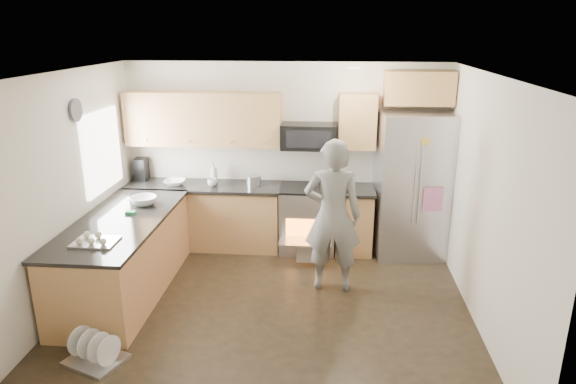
# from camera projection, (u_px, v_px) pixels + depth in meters

# --- Properties ---
(ground) EXTENTS (4.50, 4.50, 0.00)m
(ground) POSITION_uv_depth(u_px,v_px,m) (269.00, 308.00, 5.81)
(ground) COLOR black
(ground) RESTS_ON ground
(room_shell) EXTENTS (4.54, 4.04, 2.62)m
(room_shell) POSITION_uv_depth(u_px,v_px,m) (264.00, 165.00, 5.32)
(room_shell) COLOR beige
(room_shell) RESTS_ON ground
(back_cabinet_run) EXTENTS (4.45, 0.64, 2.50)m
(back_cabinet_run) POSITION_uv_depth(u_px,v_px,m) (242.00, 182.00, 7.22)
(back_cabinet_run) COLOR #BD774B
(back_cabinet_run) RESTS_ON ground
(peninsula) EXTENTS (0.96, 2.36, 1.03)m
(peninsula) POSITION_uv_depth(u_px,v_px,m) (124.00, 256.00, 6.05)
(peninsula) COLOR #BD774B
(peninsula) RESTS_ON ground
(stove_range) EXTENTS (0.76, 0.97, 1.79)m
(stove_range) POSITION_uv_depth(u_px,v_px,m) (308.00, 204.00, 7.18)
(stove_range) COLOR #B7B7BC
(stove_range) RESTS_ON ground
(refrigerator) EXTENTS (1.04, 0.85, 1.99)m
(refrigerator) POSITION_uv_depth(u_px,v_px,m) (412.00, 185.00, 6.98)
(refrigerator) COLOR #B7B7BC
(refrigerator) RESTS_ON ground
(person) EXTENTS (0.68, 0.45, 1.85)m
(person) POSITION_uv_depth(u_px,v_px,m) (333.00, 216.00, 6.02)
(person) COLOR gray
(person) RESTS_ON ground
(dish_rack) EXTENTS (0.63, 0.57, 0.32)m
(dish_rack) POSITION_uv_depth(u_px,v_px,m) (95.00, 353.00, 4.87)
(dish_rack) COLOR #B7B7BC
(dish_rack) RESTS_ON ground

